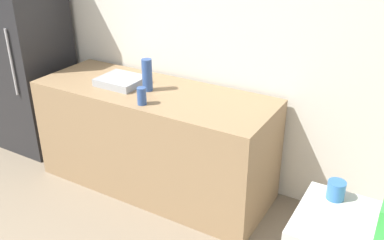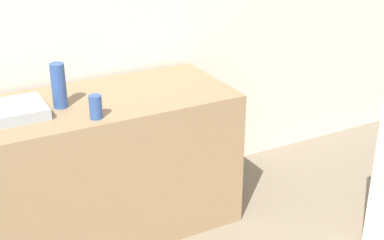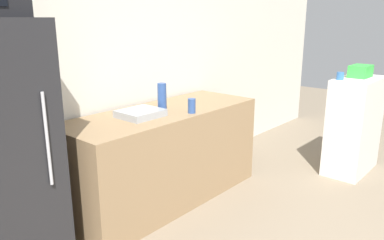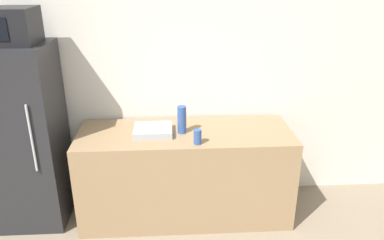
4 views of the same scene
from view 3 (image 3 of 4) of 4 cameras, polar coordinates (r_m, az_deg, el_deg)
name	(u,v)px [view 3 (image 3 of 4)]	position (r m, az deg, el deg)	size (l,w,h in m)	color
wall_back	(105,63)	(3.48, -13.08, 8.46)	(8.00, 0.06, 2.60)	silver
refrigerator	(0,154)	(2.70, -27.23, -4.65)	(0.59, 0.64, 1.69)	#232326
counter	(165,155)	(3.55, -4.21, -5.39)	(1.97, 0.72, 0.88)	#937551
sink_basin	(140,113)	(3.21, -7.87, 1.02)	(0.35, 0.31, 0.06)	#9EA3A8
bottle_tall	(162,97)	(3.36, -4.59, 3.47)	(0.08, 0.08, 0.25)	#2D4C8C
bottle_short	(192,106)	(3.30, -0.04, 2.18)	(0.07, 0.07, 0.13)	#2D4C8C
shelf_cabinet	(354,125)	(4.55, 23.47, -0.75)	(0.76, 0.39, 1.06)	silver
basket	(361,71)	(4.51, 24.30, 6.79)	(0.29, 0.19, 0.13)	green
jar	(340,76)	(4.23, 21.64, 6.25)	(0.07, 0.07, 0.08)	#336BB2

